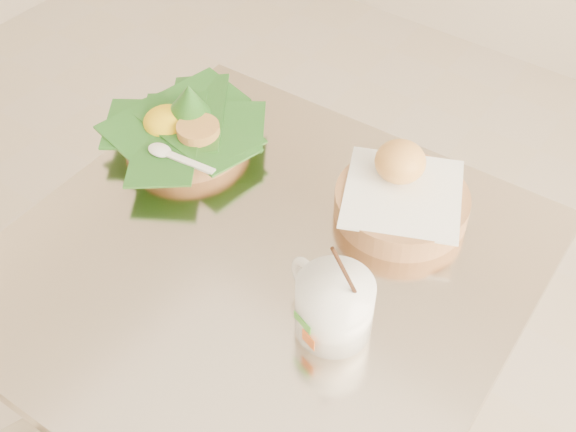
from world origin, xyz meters
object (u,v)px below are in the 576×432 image
Objects in this scene: bread_basket at (401,196)px; rice_basket at (185,126)px; cafe_table at (265,349)px; coffee_mug at (333,305)px.

rice_basket is at bearing -169.07° from bread_basket.
coffee_mug reaches higher than cafe_table.
cafe_table is at bearing -117.71° from bread_basket.
bread_basket is 1.30× the size of coffee_mug.
cafe_table is 0.34m from bread_basket.
coffee_mug is (0.40, -0.17, 0.01)m from rice_basket.
bread_basket is 0.24m from coffee_mug.
coffee_mug is (0.14, -0.03, 0.27)m from cafe_table.
rice_basket reaches higher than bread_basket.
coffee_mug reaches higher than rice_basket.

